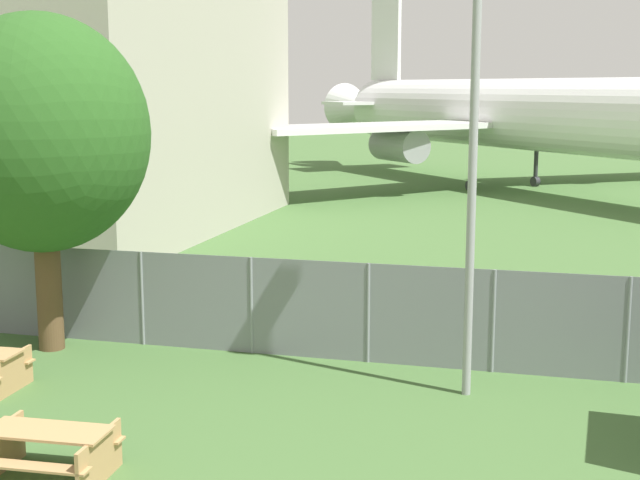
% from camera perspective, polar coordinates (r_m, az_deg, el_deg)
% --- Properties ---
extents(perimeter_fence, '(56.07, 0.07, 2.10)m').
position_cam_1_polar(perimeter_fence, '(18.45, 3.10, -4.69)').
color(perimeter_fence, gray).
rests_on(perimeter_fence, ground).
extents(airplane, '(28.96, 31.68, 11.80)m').
position_cam_1_polar(airplane, '(50.05, 12.61, 7.82)').
color(airplane, white).
rests_on(airplane, ground).
extents(picnic_bench_open_grass, '(1.88, 1.50, 0.76)m').
position_cam_1_polar(picnic_bench_open_grass, '(13.87, -17.02, -12.62)').
color(picnic_bench_open_grass, tan).
rests_on(picnic_bench_open_grass, ground).
extents(tree_near_hangar, '(4.57, 4.57, 7.20)m').
position_cam_1_polar(tree_near_hangar, '(19.73, -17.43, 6.45)').
color(tree_near_hangar, brown).
rests_on(tree_near_hangar, ground).
extents(light_mast, '(0.44, 0.44, 8.31)m').
position_cam_1_polar(light_mast, '(16.13, 9.82, 7.42)').
color(light_mast, '#99999E').
rests_on(light_mast, ground).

